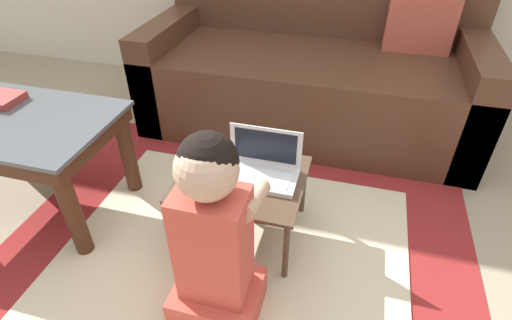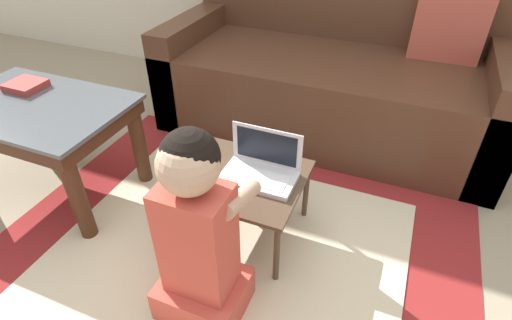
{
  "view_description": "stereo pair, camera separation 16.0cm",
  "coord_description": "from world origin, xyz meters",
  "px_view_note": "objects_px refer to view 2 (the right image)",
  "views": [
    {
      "loc": [
        0.29,
        -0.94,
        1.32
      ],
      "look_at": [
        -0.05,
        0.3,
        0.37
      ],
      "focal_mm": 28.0,
      "sensor_mm": 36.0,
      "label": 1
    },
    {
      "loc": [
        0.44,
        -0.89,
        1.32
      ],
      "look_at": [
        -0.05,
        0.3,
        0.37
      ],
      "focal_mm": 28.0,
      "sensor_mm": 36.0,
      "label": 2
    }
  ],
  "objects_px": {
    "laptop_desk": "(241,182)",
    "person_seated": "(198,235)",
    "book_on_table": "(26,85)",
    "couch": "(333,75)",
    "computer_mouse": "(208,167)",
    "laptop": "(261,169)",
    "coffee_table": "(40,120)"
  },
  "relations": [
    {
      "from": "computer_mouse",
      "to": "book_on_table",
      "type": "bearing_deg",
      "value": 177.39
    },
    {
      "from": "book_on_table",
      "to": "person_seated",
      "type": "bearing_deg",
      "value": -20.45
    },
    {
      "from": "computer_mouse",
      "to": "couch",
      "type": "bearing_deg",
      "value": 76.58
    },
    {
      "from": "coffee_table",
      "to": "person_seated",
      "type": "relative_size",
      "value": 1.06
    },
    {
      "from": "person_seated",
      "to": "laptop",
      "type": "bearing_deg",
      "value": 84.17
    },
    {
      "from": "laptop_desk",
      "to": "book_on_table",
      "type": "relative_size",
      "value": 3.16
    },
    {
      "from": "computer_mouse",
      "to": "person_seated",
      "type": "relative_size",
      "value": 0.13
    },
    {
      "from": "coffee_table",
      "to": "person_seated",
      "type": "xyz_separation_m",
      "value": [
        0.99,
        -0.33,
        -0.02
      ]
    },
    {
      "from": "couch",
      "to": "computer_mouse",
      "type": "height_order",
      "value": "couch"
    },
    {
      "from": "couch",
      "to": "book_on_table",
      "type": "height_order",
      "value": "couch"
    },
    {
      "from": "laptop_desk",
      "to": "laptop",
      "type": "height_order",
      "value": "laptop"
    },
    {
      "from": "coffee_table",
      "to": "laptop",
      "type": "distance_m",
      "value": 1.04
    },
    {
      "from": "laptop_desk",
      "to": "person_seated",
      "type": "xyz_separation_m",
      "value": [
        0.03,
        -0.4,
        0.1
      ]
    },
    {
      "from": "couch",
      "to": "person_seated",
      "type": "bearing_deg",
      "value": -93.5
    },
    {
      "from": "laptop",
      "to": "computer_mouse",
      "type": "distance_m",
      "value": 0.22
    },
    {
      "from": "couch",
      "to": "coffee_table",
      "type": "relative_size",
      "value": 2.34
    },
    {
      "from": "couch",
      "to": "laptop_desk",
      "type": "relative_size",
      "value": 3.73
    },
    {
      "from": "coffee_table",
      "to": "laptop_desk",
      "type": "height_order",
      "value": "coffee_table"
    },
    {
      "from": "couch",
      "to": "person_seated",
      "type": "distance_m",
      "value": 1.48
    },
    {
      "from": "computer_mouse",
      "to": "laptop",
      "type": "bearing_deg",
      "value": 12.5
    },
    {
      "from": "laptop_desk",
      "to": "laptop",
      "type": "relative_size",
      "value": 1.71
    },
    {
      "from": "laptop_desk",
      "to": "book_on_table",
      "type": "xyz_separation_m",
      "value": [
        -1.11,
        0.03,
        0.22
      ]
    },
    {
      "from": "laptop",
      "to": "book_on_table",
      "type": "bearing_deg",
      "value": -179.83
    },
    {
      "from": "laptop_desk",
      "to": "laptop",
      "type": "bearing_deg",
      "value": 22.33
    },
    {
      "from": "laptop_desk",
      "to": "book_on_table",
      "type": "distance_m",
      "value": 1.13
    },
    {
      "from": "couch",
      "to": "coffee_table",
      "type": "xyz_separation_m",
      "value": [
        -1.08,
        -1.15,
        0.07
      ]
    },
    {
      "from": "laptop",
      "to": "person_seated",
      "type": "xyz_separation_m",
      "value": [
        -0.04,
        -0.43,
        0.03
      ]
    },
    {
      "from": "computer_mouse",
      "to": "person_seated",
      "type": "bearing_deg",
      "value": -65.81
    },
    {
      "from": "couch",
      "to": "book_on_table",
      "type": "xyz_separation_m",
      "value": [
        -1.23,
        -1.05,
        0.18
      ]
    },
    {
      "from": "coffee_table",
      "to": "person_seated",
      "type": "bearing_deg",
      "value": -18.22
    },
    {
      "from": "couch",
      "to": "computer_mouse",
      "type": "bearing_deg",
      "value": -103.42
    },
    {
      "from": "coffee_table",
      "to": "laptop_desk",
      "type": "distance_m",
      "value": 0.97
    }
  ]
}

